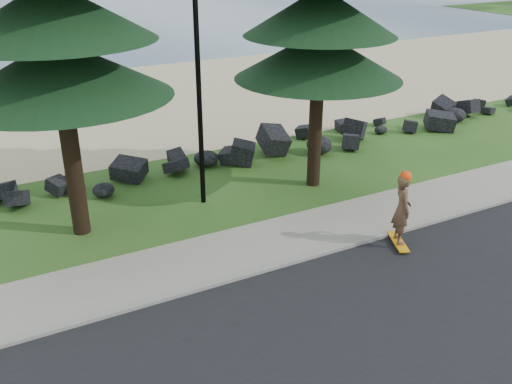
% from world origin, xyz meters
% --- Properties ---
extents(ground, '(160.00, 160.00, 0.00)m').
position_xyz_m(ground, '(0.00, 0.00, 0.00)').
color(ground, '#254D18').
rests_on(ground, ground).
extents(road, '(160.00, 7.00, 0.02)m').
position_xyz_m(road, '(0.00, -4.50, 0.01)').
color(road, black).
rests_on(road, ground).
extents(kerb, '(160.00, 0.20, 0.10)m').
position_xyz_m(kerb, '(0.00, -0.90, 0.05)').
color(kerb, gray).
rests_on(kerb, ground).
extents(sidewalk, '(160.00, 2.00, 0.08)m').
position_xyz_m(sidewalk, '(0.00, 0.20, 0.04)').
color(sidewalk, gray).
rests_on(sidewalk, ground).
extents(beach_sand, '(160.00, 15.00, 0.01)m').
position_xyz_m(beach_sand, '(0.00, 14.50, 0.01)').
color(beach_sand, tan).
rests_on(beach_sand, ground).
extents(ocean, '(160.00, 58.00, 0.01)m').
position_xyz_m(ocean, '(0.00, 51.00, 0.00)').
color(ocean, '#38506B').
rests_on(ocean, ground).
extents(seawall_boulders, '(60.00, 2.40, 1.10)m').
position_xyz_m(seawall_boulders, '(0.00, 5.60, 0.00)').
color(seawall_boulders, black).
rests_on(seawall_boulders, ground).
extents(lamp_post, '(0.25, 0.14, 8.14)m').
position_xyz_m(lamp_post, '(0.00, 3.20, 4.13)').
color(lamp_post, black).
rests_on(lamp_post, ground).
extents(skateboarder, '(0.65, 1.08, 1.97)m').
position_xyz_m(skateboarder, '(3.27, -1.40, 0.99)').
color(skateboarder, orange).
rests_on(skateboarder, ground).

